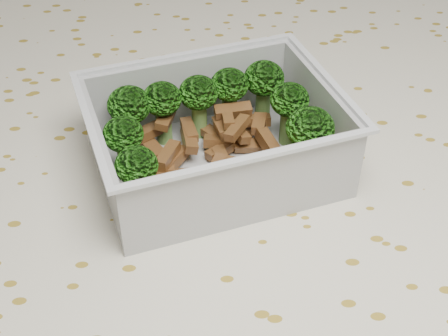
{
  "coord_description": "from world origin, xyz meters",
  "views": [
    {
      "loc": [
        -0.02,
        -0.36,
        1.08
      ],
      "look_at": [
        -0.01,
        -0.01,
        0.78
      ],
      "focal_mm": 50.0,
      "sensor_mm": 36.0,
      "label": 1
    }
  ],
  "objects": [
    {
      "name": "sausage",
      "position": [
        0.0,
        -0.02,
        0.77
      ],
      "size": [
        0.16,
        0.07,
        0.03
      ],
      "color": "#CF7131",
      "rests_on": "lunch_container"
    },
    {
      "name": "dining_table",
      "position": [
        0.0,
        0.0,
        0.67
      ],
      "size": [
        1.4,
        0.9,
        0.75
      ],
      "color": "brown",
      "rests_on": "ground"
    },
    {
      "name": "tablecloth",
      "position": [
        0.0,
        0.0,
        0.72
      ],
      "size": [
        1.46,
        0.96,
        0.19
      ],
      "color": "beige",
      "rests_on": "dining_table"
    },
    {
      "name": "broccoli_florets",
      "position": [
        -0.01,
        0.04,
        0.8
      ],
      "size": [
        0.17,
        0.14,
        0.06
      ],
      "color": "#608C3F",
      "rests_on": "lunch_container"
    },
    {
      "name": "meat_pile",
      "position": [
        -0.01,
        0.04,
        0.77
      ],
      "size": [
        0.12,
        0.08,
        0.03
      ],
      "color": "brown",
      "rests_on": "lunch_container"
    },
    {
      "name": "lunch_container",
      "position": [
        -0.01,
        0.02,
        0.78
      ],
      "size": [
        0.23,
        0.2,
        0.07
      ],
      "color": "silver",
      "rests_on": "tablecloth"
    }
  ]
}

